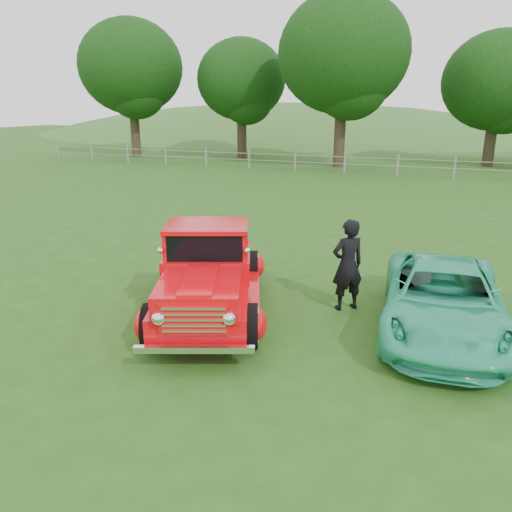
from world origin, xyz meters
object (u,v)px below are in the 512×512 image
(tree_near_west, at_px, (344,54))
(red_pickup, at_px, (209,273))
(tree_near_east, at_px, (498,81))
(man, at_px, (348,265))
(tree_mid_west, at_px, (241,80))
(tree_far_west, at_px, (131,67))
(teal_sedan, at_px, (443,300))

(tree_near_west, relative_size, red_pickup, 1.97)
(tree_near_east, height_order, man, tree_near_east)
(tree_near_east, xyz_separation_m, red_pickup, (-6.36, -28.09, -4.45))
(tree_mid_west, relative_size, red_pickup, 1.60)
(tree_near_east, relative_size, red_pickup, 1.58)
(tree_far_west, xyz_separation_m, teal_sedan, (22.90, -24.45, -5.87))
(tree_far_west, xyz_separation_m, tree_near_west, (16.00, -1.00, 0.31))
(teal_sedan, bearing_deg, tree_mid_west, 115.05)
(tree_mid_west, distance_m, tree_near_west, 8.63)
(tree_mid_west, bearing_deg, tree_far_west, -165.96)
(man, bearing_deg, teal_sedan, 125.96)
(red_pickup, height_order, man, man)
(tree_mid_west, height_order, tree_near_east, tree_mid_west)
(tree_near_west, xyz_separation_m, teal_sedan, (6.90, -23.45, -6.18))
(tree_far_west, height_order, man, tree_far_west)
(tree_far_west, xyz_separation_m, tree_near_east, (25.00, 3.00, -1.24))
(tree_mid_west, xyz_separation_m, red_pickup, (10.64, -27.09, -4.75))
(man, bearing_deg, red_pickup, -16.69)
(tree_mid_west, bearing_deg, tree_near_east, 3.37)
(tree_near_east, xyz_separation_m, teal_sedan, (-2.10, -27.45, -4.63))
(tree_mid_west, height_order, teal_sedan, tree_mid_west)
(tree_far_west, distance_m, tree_near_east, 25.21)
(teal_sedan, relative_size, man, 2.42)
(tree_far_west, height_order, red_pickup, tree_far_west)
(tree_near_east, bearing_deg, tree_near_west, -156.04)
(tree_near_east, bearing_deg, tree_far_west, -173.16)
(tree_near_east, bearing_deg, man, -98.20)
(tree_mid_west, xyz_separation_m, man, (13.11, -26.01, -4.64))
(tree_near_east, height_order, teal_sedan, tree_near_east)
(tree_near_east, bearing_deg, red_pickup, -102.77)
(red_pickup, relative_size, man, 2.89)
(tree_near_east, distance_m, red_pickup, 29.14)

